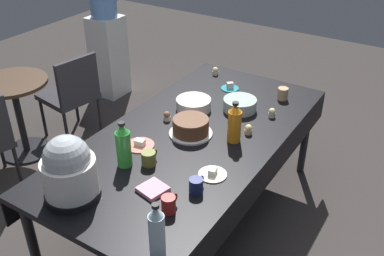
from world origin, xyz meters
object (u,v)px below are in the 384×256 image
(coffee_mug_olive, at_px, (149,158))
(maroon_chair_right, at_px, (72,92))
(potluck_table, at_px, (192,142))
(soda_bottle_water, at_px, (157,233))
(soda_bottle_orange_juice, at_px, (234,123))
(frosted_layer_cake, at_px, (190,127))
(glass_salad_bowl, at_px, (240,104))
(slow_cooker, at_px, (69,170))
(cupcake_rose, at_px, (167,116))
(dessert_plate_cream, at_px, (213,174))
(cupcake_vanilla, at_px, (272,113))
(water_cooler, at_px, (107,45))
(cupcake_lemon, at_px, (215,71))
(dessert_plate_coral, at_px, (140,144))
(coffee_mug_tan, at_px, (283,93))
(cupcake_cocoa, at_px, (248,130))
(ceramic_snack_bowl, at_px, (194,104))
(round_cafe_table, at_px, (17,104))
(dessert_plate_teal, at_px, (230,87))
(coffee_mug_red, at_px, (169,204))
(coffee_mug_navy, at_px, (196,185))
(soda_bottle_lime_soda, at_px, (123,146))

(coffee_mug_olive, relative_size, maroon_chair_right, 0.15)
(potluck_table, relative_size, coffee_mug_olive, 17.36)
(soda_bottle_water, bearing_deg, soda_bottle_orange_juice, 8.99)
(frosted_layer_cake, height_order, glass_salad_bowl, frosted_layer_cake)
(slow_cooker, bearing_deg, glass_salad_bowl, -13.04)
(potluck_table, relative_size, cupcake_rose, 32.59)
(dessert_plate_cream, bearing_deg, coffee_mug_olive, 106.21)
(cupcake_vanilla, height_order, water_cooler, water_cooler)
(cupcake_lemon, distance_m, soda_bottle_water, 2.06)
(cupcake_rose, bearing_deg, dessert_plate_coral, -173.34)
(potluck_table, height_order, frosted_layer_cake, frosted_layer_cake)
(coffee_mug_tan, height_order, maroon_chair_right, maroon_chair_right)
(frosted_layer_cake, distance_m, glass_salad_bowl, 0.50)
(frosted_layer_cake, distance_m, cupcake_lemon, 0.99)
(cupcake_rose, distance_m, cupcake_cocoa, 0.58)
(cupcake_lemon, bearing_deg, soda_bottle_water, -157.62)
(ceramic_snack_bowl, height_order, round_cafe_table, ceramic_snack_bowl)
(potluck_table, bearing_deg, dessert_plate_teal, 8.58)
(coffee_mug_red, relative_size, round_cafe_table, 0.16)
(cupcake_cocoa, distance_m, coffee_mug_red, 0.91)
(slow_cooker, xyz_separation_m, coffee_mug_navy, (0.39, -0.54, -0.13))
(cupcake_vanilla, distance_m, coffee_mug_olive, 1.00)
(coffee_mug_olive, bearing_deg, round_cafe_table, 77.96)
(cupcake_cocoa, height_order, maroon_chair_right, maroon_chair_right)
(cupcake_cocoa, bearing_deg, soda_bottle_orange_juice, 161.40)
(glass_salad_bowl, bearing_deg, frosted_layer_cake, 165.95)
(coffee_mug_tan, bearing_deg, dessert_plate_coral, 154.79)
(ceramic_snack_bowl, xyz_separation_m, maroon_chair_right, (0.08, 1.37, -0.30))
(cupcake_lemon, height_order, soda_bottle_lime_soda, soda_bottle_lime_soda)
(cupcake_rose, distance_m, cupcake_vanilla, 0.74)
(dessert_plate_coral, height_order, round_cafe_table, dessert_plate_coral)
(soda_bottle_orange_juice, height_order, soda_bottle_lime_soda, soda_bottle_lime_soda)
(glass_salad_bowl, bearing_deg, cupcake_vanilla, -83.45)
(cupcake_rose, height_order, round_cafe_table, cupcake_rose)
(coffee_mug_olive, bearing_deg, soda_bottle_lime_soda, 125.08)
(dessert_plate_teal, bearing_deg, slow_cooker, 176.78)
(slow_cooker, distance_m, maroon_chair_right, 1.90)
(slow_cooker, bearing_deg, maroon_chair_right, 46.78)
(cupcake_vanilla, distance_m, coffee_mug_navy, 0.99)
(cupcake_lemon, relative_size, maroon_chair_right, 0.08)
(cupcake_rose, bearing_deg, slow_cooker, -177.18)
(dessert_plate_teal, relative_size, soda_bottle_lime_soda, 0.49)
(water_cooler, bearing_deg, round_cafe_table, -173.99)
(ceramic_snack_bowl, distance_m, coffee_mug_tan, 0.70)
(glass_salad_bowl, height_order, coffee_mug_navy, glass_salad_bowl)
(dessert_plate_teal, height_order, cupcake_vanilla, cupcake_vanilla)
(water_cooler, bearing_deg, glass_salad_bowl, -112.11)
(coffee_mug_olive, height_order, coffee_mug_red, coffee_mug_red)
(coffee_mug_navy, distance_m, maroon_chair_right, 2.10)
(coffee_mug_navy, xyz_separation_m, maroon_chair_right, (0.88, 1.89, -0.30))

